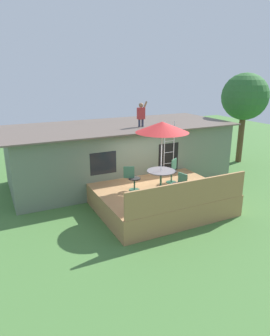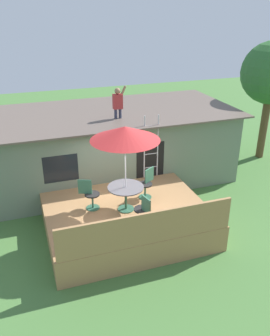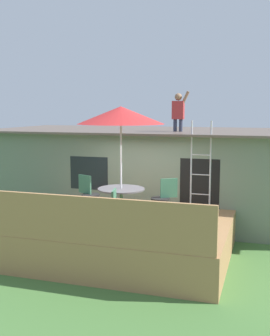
{
  "view_description": "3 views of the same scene",
  "coord_description": "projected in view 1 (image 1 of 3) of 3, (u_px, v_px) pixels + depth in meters",
  "views": [
    {
      "loc": [
        -5.55,
        -9.33,
        4.97
      ],
      "look_at": [
        -0.49,
        1.02,
        1.36
      ],
      "focal_mm": 32.62,
      "sensor_mm": 36.0,
      "label": 1
    },
    {
      "loc": [
        -2.69,
        -8.78,
        6.28
      ],
      "look_at": [
        0.56,
        0.69,
        1.65
      ],
      "focal_mm": 38.13,
      "sensor_mm": 36.0,
      "label": 2
    },
    {
      "loc": [
        3.02,
        -8.87,
        3.28
      ],
      "look_at": [
        0.09,
        0.42,
        1.92
      ],
      "focal_mm": 45.14,
      "sensor_mm": 36.0,
      "label": 3
    }
  ],
  "objects": [
    {
      "name": "patio_table",
      "position": [
        161.0,
        175.0,
        11.2
      ],
      "size": [
        1.04,
        1.04,
        0.74
      ],
      "color": "#33664C",
      "rests_on": "deck"
    },
    {
      "name": "deck",
      "position": [
        158.0,
        197.0,
        11.69
      ],
      "size": [
        4.67,
        3.99,
        0.8
      ],
      "primitive_type": "cube",
      "color": "#A87A4C",
      "rests_on": "ground"
    },
    {
      "name": "patio_chair_left",
      "position": [
        132.0,
        179.0,
        11.18
      ],
      "size": [
        0.6,
        0.44,
        0.92
      ],
      "rotation": [
        0.0,
        0.0,
        -0.4
      ],
      "color": "#33664C",
      "rests_on": "deck"
    },
    {
      "name": "patio_chair_near",
      "position": [
        180.0,
        185.0,
        10.52
      ],
      "size": [
        0.44,
        0.62,
        0.92
      ],
      "rotation": [
        0.0,
        0.0,
        1.78
      ],
      "color": "#33664C",
      "rests_on": "deck"
    },
    {
      "name": "deck_railing",
      "position": [
        189.0,
        194.0,
        9.77
      ],
      "size": [
        4.57,
        0.08,
        0.9
      ],
      "primitive_type": "cube",
      "color": "#A87A4C",
      "rests_on": "deck"
    },
    {
      "name": "ground_plane",
      "position": [
        158.0,
        207.0,
        11.81
      ],
      "size": [
        40.0,
        40.0,
        0.0
      ],
      "primitive_type": "plane",
      "color": "#477538"
    },
    {
      "name": "patio_umbrella",
      "position": [
        162.0,
        127.0,
        10.67
      ],
      "size": [
        1.9,
        1.9,
        2.54
      ],
      "color": "silver",
      "rests_on": "deck"
    },
    {
      "name": "person_figure",
      "position": [
        141.0,
        113.0,
        13.4
      ],
      "size": [
        0.47,
        0.2,
        1.11
      ],
      "color": "#33384C",
      "rests_on": "house"
    },
    {
      "name": "house",
      "position": [
        120.0,
        153.0,
        14.49
      ],
      "size": [
        10.5,
        4.5,
        2.66
      ],
      "color": "slate",
      "rests_on": "ground"
    },
    {
      "name": "step_ladder",
      "position": [
        169.0,
        147.0,
        13.22
      ],
      "size": [
        0.52,
        0.04,
        2.2
      ],
      "color": "silver",
      "rests_on": "deck"
    },
    {
      "name": "backyard_tree",
      "position": [
        245.0,
        97.0,
        16.75
      ],
      "size": [
        2.55,
        2.55,
        4.98
      ],
      "color": "brown",
      "rests_on": "ground"
    },
    {
      "name": "patio_chair_right",
      "position": [
        172.0,
        171.0,
        12.03
      ],
      "size": [
        0.57,
        0.45,
        0.92
      ],
      "rotation": [
        0.0,
        0.0,
        -2.59
      ],
      "color": "#33664C",
      "rests_on": "deck"
    }
  ]
}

